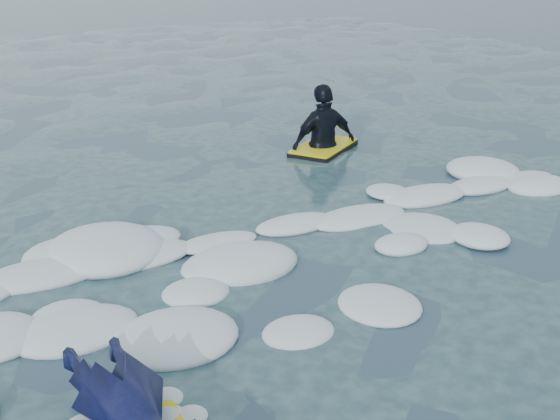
{
  "coord_description": "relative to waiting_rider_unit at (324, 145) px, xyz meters",
  "views": [
    {
      "loc": [
        -2.32,
        -4.77,
        3.11
      ],
      "look_at": [
        1.15,
        1.6,
        0.29
      ],
      "focal_mm": 45.0,
      "sensor_mm": 36.0,
      "label": 1
    }
  ],
  "objects": [
    {
      "name": "waiting_rider_unit",
      "position": [
        0.0,
        0.0,
        0.0
      ],
      "size": [
        1.44,
        1.28,
        1.9
      ],
      "rotation": [
        0.0,
        0.0,
        0.58
      ],
      "color": "black",
      "rests_on": "ground"
    },
    {
      "name": "ground",
      "position": [
        -3.33,
        -4.17,
        -0.1
      ],
      "size": [
        120.0,
        120.0,
        0.0
      ],
      "primitive_type": "plane",
      "color": "#1B3642",
      "rests_on": "ground"
    },
    {
      "name": "foam_band",
      "position": [
        -3.33,
        -3.14,
        -0.1
      ],
      "size": [
        12.0,
        3.1,
        0.3
      ],
      "primitive_type": null,
      "color": "white",
      "rests_on": "ground"
    }
  ]
}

